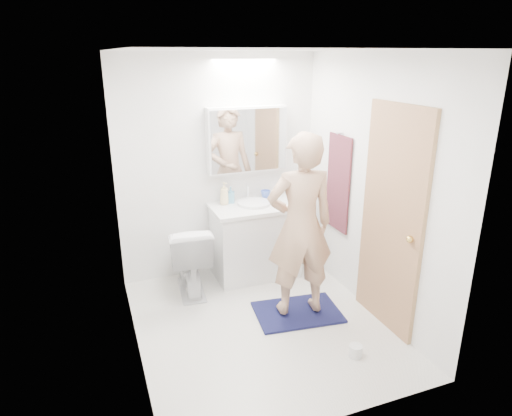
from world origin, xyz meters
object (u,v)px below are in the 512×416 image
soap_bottle_b (231,195)px  toilet_paper_roll (356,351)px  vanity_cabinet (255,242)px  person (300,226)px  medicine_cabinet (247,139)px  toothbrush_cup (265,195)px  toilet (189,258)px  soap_bottle_a (224,193)px

soap_bottle_b → toilet_paper_roll: size_ratio=1.62×
vanity_cabinet → person: person is taller
vanity_cabinet → medicine_cabinet: (-0.01, 0.21, 1.11)m
toothbrush_cup → toilet: bearing=-164.0°
person → toilet_paper_roll: person is taller
medicine_cabinet → toilet: medicine_cabinet is taller
soap_bottle_a → soap_bottle_b: bearing=20.2°
medicine_cabinet → toilet_paper_roll: bearing=-82.2°
vanity_cabinet → medicine_cabinet: medicine_cabinet is taller
toilet → toilet_paper_roll: toilet is taller
toilet → toilet_paper_roll: bearing=128.8°
soap_bottle_a → toothbrush_cup: soap_bottle_a is taller
vanity_cabinet → soap_bottle_a: soap_bottle_a is taller
toothbrush_cup → toilet_paper_roll: size_ratio=0.99×
vanity_cabinet → toilet: vanity_cabinet is taller
medicine_cabinet → soap_bottle_b: 0.63m
person → soap_bottle_b: (-0.30, 1.11, 0.01)m
vanity_cabinet → toothbrush_cup: size_ratio=8.27×
soap_bottle_a → toothbrush_cup: (0.48, 0.01, -0.07)m
soap_bottle_b → toilet_paper_roll: bearing=-76.0°
toilet → person: 1.29m
soap_bottle_a → toilet: bearing=-150.9°
medicine_cabinet → soap_bottle_b: size_ratio=4.94×
toilet → soap_bottle_b: (0.56, 0.30, 0.53)m
medicine_cabinet → toilet_paper_roll: medicine_cabinet is taller
vanity_cabinet → toilet_paper_roll: (0.25, -1.68, -0.34)m
soap_bottle_b → soap_bottle_a: bearing=-159.8°
person → toilet: bearing=-36.5°
vanity_cabinet → toothbrush_cup: bearing=40.4°
toilet → person: size_ratio=0.44×
medicine_cabinet → toilet_paper_roll: size_ratio=8.00×
medicine_cabinet → soap_bottle_b: bearing=-171.7°
vanity_cabinet → medicine_cabinet: size_ratio=1.02×
toilet_paper_roll → toothbrush_cup: bearing=91.9°
vanity_cabinet → medicine_cabinet: bearing=92.9°
soap_bottle_b → toothbrush_cup: 0.41m
vanity_cabinet → toilet_paper_roll: vanity_cabinet is taller
toilet → soap_bottle_a: 0.78m
soap_bottle_a → person: bearing=-70.4°
vanity_cabinet → soap_bottle_a: bearing=153.2°
person → vanity_cabinet: bearing=-77.8°
vanity_cabinet → toilet_paper_roll: size_ratio=8.18×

